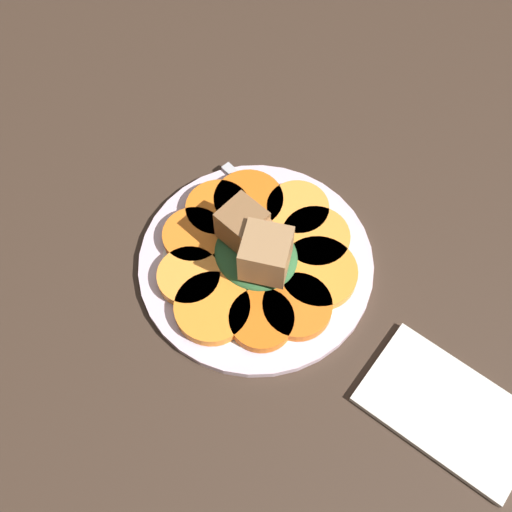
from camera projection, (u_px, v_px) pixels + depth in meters
The scene contains 15 objects.
table_slab at pixel (256, 269), 70.65cm from camera, with size 120.00×120.00×2.00cm, color #38281E.
plate at pixel (256, 263), 69.31cm from camera, with size 25.33×25.33×1.05cm.
carrot_slice_0 at pixel (249, 201), 71.57cm from camera, with size 7.79×7.79×1.32cm, color orange.
carrot_slice_1 at pixel (218, 209), 71.07cm from camera, with size 7.14×7.14×1.32cm, color orange.
carrot_slice_2 at pixel (194, 236), 69.44cm from camera, with size 6.74×6.74×1.32cm, color orange.
carrot_slice_3 at pixel (189, 277), 67.13cm from camera, with size 6.65×6.65×1.32cm, color orange.
carrot_slice_4 at pixel (214, 309), 65.40cm from camera, with size 7.82×7.82×1.32cm, color orange.
carrot_slice_5 at pixel (262, 320), 64.84cm from camera, with size 6.67×6.67×1.32cm, color #D76215.
carrot_slice_6 at pixel (297, 307), 65.53cm from camera, with size 7.19×7.19×1.32cm, color orange.
carrot_slice_7 at pixel (318, 273), 67.35cm from camera, with size 8.25×8.25×1.32cm, color orange.
carrot_slice_8 at pixel (316, 238), 69.35cm from camera, with size 7.41×7.41×1.32cm, color orange.
carrot_slice_9 at pixel (300, 211), 70.98cm from camera, with size 6.93×6.93×1.32cm, color orange.
center_pile at pixel (257, 248), 66.00cm from camera, with size 9.54×8.25×7.16cm.
fork at pixel (284, 220), 70.95cm from camera, with size 18.98×5.25×0.40cm.
napkin at pixel (448, 410), 61.89cm from camera, with size 16.34×9.80×0.80cm.
Camera 1 is at (-19.39, 25.48, 63.99)cm, focal length 45.00 mm.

